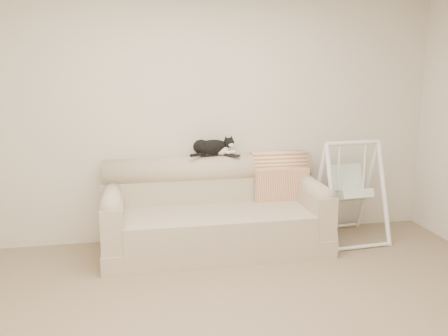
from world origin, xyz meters
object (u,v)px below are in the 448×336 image
remote_b (232,155)px  baby_swing (350,190)px  sofa (214,214)px  tuxedo_cat (212,147)px  remote_a (209,155)px

remote_b → baby_swing: 1.30m
sofa → tuxedo_cat: (0.03, 0.24, 0.64)m
remote_a → remote_b: size_ratio=1.14×
tuxedo_cat → baby_swing: (1.42, -0.25, -0.47)m
sofa → remote_a: (-0.01, 0.25, 0.56)m
remote_a → baby_swing: size_ratio=0.18×
tuxedo_cat → baby_swing: size_ratio=0.47×
sofa → remote_a: bearing=91.2°
sofa → tuxedo_cat: 0.69m
tuxedo_cat → sofa: bearing=-96.7°
sofa → remote_b: size_ratio=13.46×
remote_a → tuxedo_cat: bearing=-17.7°
remote_a → tuxedo_cat: (0.03, -0.01, 0.08)m
sofa → baby_swing: bearing=-0.3°
remote_a → tuxedo_cat: size_ratio=0.37×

